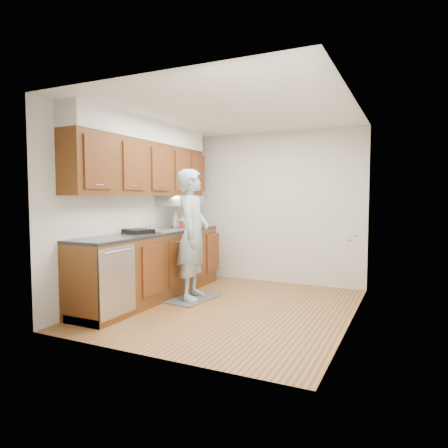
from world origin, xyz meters
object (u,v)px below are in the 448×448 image
object	(u,v)px
soap_bottle_b	(183,221)
soda_can	(181,225)
steel_can	(188,225)
person	(193,226)
soap_bottle_a	(176,219)
dish_rack	(138,231)

from	to	relation	value
soap_bottle_b	soda_can	xyz separation A→B (m)	(0.07, -0.16, -0.05)
soda_can	steel_can	size ratio (longest dim) A/B	1.03
person	soap_bottle_a	world-z (taller)	person
soap_bottle_a	person	bearing A→B (deg)	-43.10
soap_bottle_b	soda_can	world-z (taller)	soap_bottle_b
dish_rack	soap_bottle_a	bearing A→B (deg)	116.53
soda_can	dish_rack	distance (m)	0.89
soda_can	person	bearing A→B (deg)	-44.32
person	dish_rack	world-z (taller)	person
steel_can	dish_rack	size ratio (longest dim) A/B	0.32
soap_bottle_a	dish_rack	distance (m)	1.06
soap_bottle_a	dish_rack	bearing A→B (deg)	-86.45
steel_can	soap_bottle_a	bearing A→B (deg)	169.37
person	dish_rack	size ratio (longest dim) A/B	5.56
soap_bottle_a	steel_can	world-z (taller)	soap_bottle_a
dish_rack	soda_can	bearing A→B (deg)	103.66
soap_bottle_b	steel_can	size ratio (longest dim) A/B	1.81
steel_can	dish_rack	distance (m)	1.03
soap_bottle_a	dish_rack	world-z (taller)	soap_bottle_a
soap_bottle_b	dish_rack	xyz separation A→B (m)	(-0.07, -1.04, -0.08)
soda_can	steel_can	world-z (taller)	soda_can
soda_can	soap_bottle_a	bearing A→B (deg)	139.78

